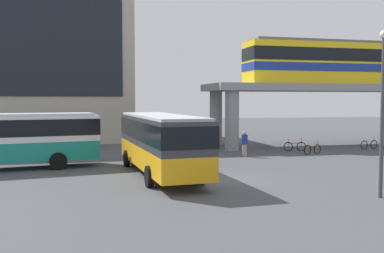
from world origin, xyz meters
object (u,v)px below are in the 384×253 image
at_px(train, 350,63).
at_px(bus_main, 160,138).
at_px(bicycle_red, 295,146).
at_px(bicycle_orange, 312,149).
at_px(bicycle_silver, 369,145).
at_px(pedestrian_walking_across, 245,145).
at_px(station_building, 14,60).

xyz_separation_m(train, bus_main, (-19.40, -12.19, -5.33)).
bearing_deg(bicycle_red, train, 27.45).
relative_size(train, bicycle_orange, 11.48).
bearing_deg(train, bicycle_silver, -99.64).
bearing_deg(bicycle_red, bicycle_silver, -0.89).
relative_size(train, pedestrian_walking_across, 10.83).
distance_m(station_building, bicycle_silver, 34.59).
bearing_deg(bicycle_silver, pedestrian_walking_across, -169.14).
xyz_separation_m(bicycle_red, bicycle_silver, (6.59, -0.10, 0.00)).
relative_size(bus_main, bicycle_red, 6.29).
xyz_separation_m(bus_main, bicycle_red, (12.15, 8.42, -1.63)).
relative_size(station_building, bus_main, 2.03).
bearing_deg(pedestrian_walking_across, station_building, 133.08).
bearing_deg(train, bicycle_orange, -139.37).
xyz_separation_m(station_building, pedestrian_walking_across, (17.66, -18.89, -7.14)).
bearing_deg(bus_main, pedestrian_walking_across, 40.70).
bearing_deg(station_building, bus_main, -67.02).
bearing_deg(bus_main, bicycle_orange, 26.59).
height_order(station_building, bicycle_orange, station_building).
relative_size(bicycle_red, pedestrian_walking_across, 0.98).
bearing_deg(bicycle_red, station_building, 143.96).
relative_size(station_building, pedestrian_walking_across, 12.52).
height_order(train, pedestrian_walking_across, train).
distance_m(bus_main, bicycle_silver, 20.57).
xyz_separation_m(train, pedestrian_walking_across, (-12.33, -6.11, -6.47)).
xyz_separation_m(station_building, train, (29.99, -12.78, -0.68)).
distance_m(station_building, pedestrian_walking_across, 26.83).
height_order(station_building, pedestrian_walking_across, station_building).
bearing_deg(bicycle_red, pedestrian_walking_across, -155.24).
bearing_deg(bus_main, train, 32.14).
relative_size(train, bicycle_silver, 11.03).
relative_size(station_building, bicycle_silver, 12.75).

